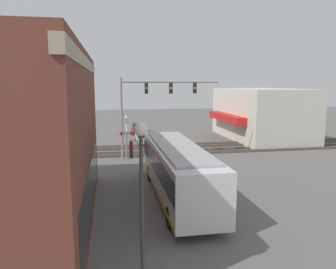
{
  "coord_description": "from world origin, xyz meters",
  "views": [
    {
      "loc": [
        -24.22,
        6.55,
        6.53
      ],
      "look_at": [
        3.52,
        1.58,
        2.14
      ],
      "focal_mm": 35.0,
      "sensor_mm": 36.0,
      "label": 1
    }
  ],
  "objects_px": {
    "streetlamp": "(142,192)",
    "parked_car_silver": "(144,137)",
    "city_bus": "(177,168)",
    "pedestrian_at_crossing": "(131,148)",
    "crossing_signal": "(126,133)",
    "parked_car_red": "(139,129)"
  },
  "relations": [
    {
      "from": "crossing_signal",
      "to": "parked_car_silver",
      "type": "distance_m",
      "value": 8.28
    },
    {
      "from": "crossing_signal",
      "to": "streetlamp",
      "type": "relative_size",
      "value": 0.71
    },
    {
      "from": "parked_car_silver",
      "to": "parked_car_red",
      "type": "distance_m",
      "value": 6.83
    },
    {
      "from": "parked_car_red",
      "to": "crossing_signal",
      "type": "bearing_deg",
      "value": 170.77
    },
    {
      "from": "city_bus",
      "to": "parked_car_silver",
      "type": "height_order",
      "value": "city_bus"
    },
    {
      "from": "crossing_signal",
      "to": "parked_car_silver",
      "type": "bearing_deg",
      "value": -16.99
    },
    {
      "from": "parked_car_silver",
      "to": "parked_car_red",
      "type": "relative_size",
      "value": 1.13
    },
    {
      "from": "city_bus",
      "to": "crossing_signal",
      "type": "relative_size",
      "value": 3.05
    },
    {
      "from": "parked_car_red",
      "to": "streetlamp",
      "type": "bearing_deg",
      "value": 175.09
    },
    {
      "from": "streetlamp",
      "to": "parked_car_silver",
      "type": "xyz_separation_m",
      "value": [
        26.11,
        -2.83,
        -2.56
      ]
    },
    {
      "from": "streetlamp",
      "to": "pedestrian_at_crossing",
      "type": "height_order",
      "value": "streetlamp"
    },
    {
      "from": "parked_car_red",
      "to": "city_bus",
      "type": "bearing_deg",
      "value": 180.0
    },
    {
      "from": "streetlamp",
      "to": "pedestrian_at_crossing",
      "type": "xyz_separation_m",
      "value": [
        18.73,
        -0.89,
        -2.34
      ]
    },
    {
      "from": "city_bus",
      "to": "streetlamp",
      "type": "distance_m",
      "value": 8.73
    },
    {
      "from": "parked_car_silver",
      "to": "pedestrian_at_crossing",
      "type": "distance_m",
      "value": 7.63
    },
    {
      "from": "crossing_signal",
      "to": "parked_car_silver",
      "type": "xyz_separation_m",
      "value": [
        7.76,
        -2.37,
        -1.65
      ]
    },
    {
      "from": "city_bus",
      "to": "parked_car_silver",
      "type": "relative_size",
      "value": 2.39
    },
    {
      "from": "streetlamp",
      "to": "parked_car_silver",
      "type": "bearing_deg",
      "value": -6.18
    },
    {
      "from": "streetlamp",
      "to": "pedestrian_at_crossing",
      "type": "distance_m",
      "value": 18.89
    },
    {
      "from": "streetlamp",
      "to": "pedestrian_at_crossing",
      "type": "bearing_deg",
      "value": -2.71
    },
    {
      "from": "parked_car_silver",
      "to": "pedestrian_at_crossing",
      "type": "bearing_deg",
      "value": 165.25
    },
    {
      "from": "streetlamp",
      "to": "parked_car_silver",
      "type": "distance_m",
      "value": 26.39
    }
  ]
}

